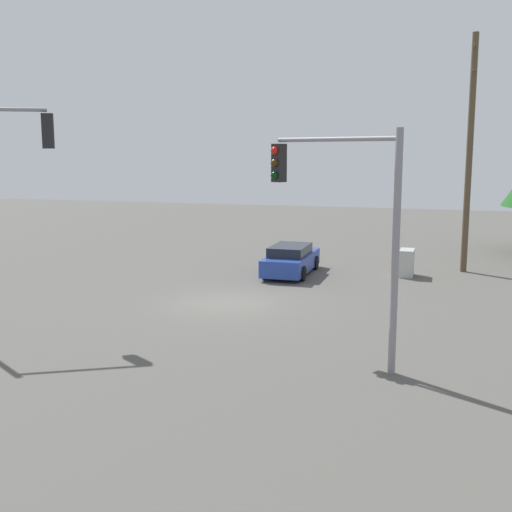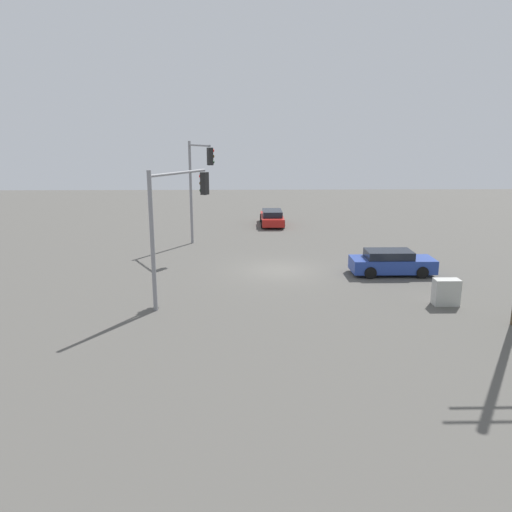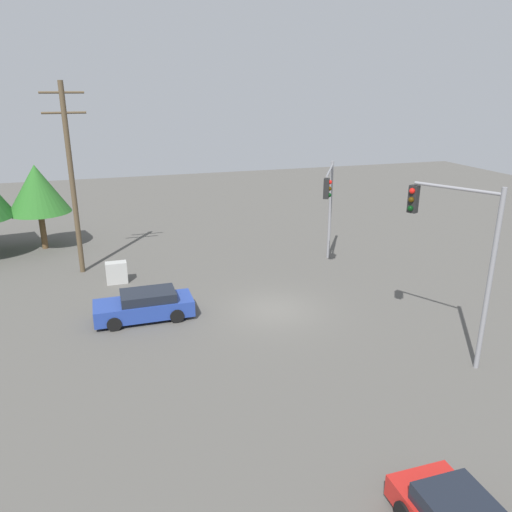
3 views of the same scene
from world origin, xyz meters
name	(u,v)px [view 1 (image 1 of 3)]	position (x,y,z in m)	size (l,w,h in m)	color
ground_plane	(227,303)	(0.00, 0.00, 0.00)	(80.00, 80.00, 0.00)	#54514C
sedan_blue	(291,260)	(-5.90, 0.91, 0.64)	(4.39, 1.84, 1.32)	#233D93
traffic_signal_main	(342,203)	(4.95, 4.84, 4.10)	(2.24, 3.70, 5.94)	gray
utility_pole_tall	(470,149)	(-8.73, 8.22, 5.48)	(2.20, 0.28, 10.37)	brown
electrical_cabinet	(407,263)	(-6.92, 5.83, 0.59)	(1.10, 0.60, 1.17)	#B2B2AD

